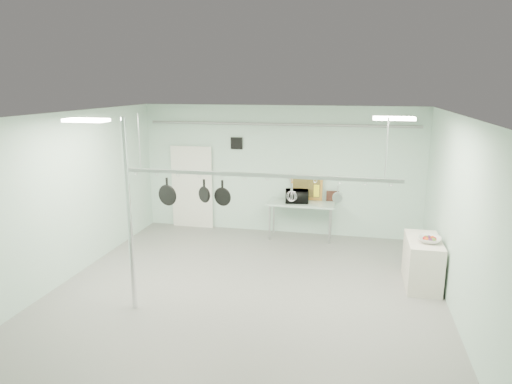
% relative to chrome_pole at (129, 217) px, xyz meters
% --- Properties ---
extents(floor, '(8.00, 8.00, 0.00)m').
position_rel_chrome_pole_xyz_m(floor, '(1.70, 0.60, -1.60)').
color(floor, gray).
rests_on(floor, ground).
extents(ceiling, '(7.00, 8.00, 0.02)m').
position_rel_chrome_pole_xyz_m(ceiling, '(1.70, 0.60, 1.59)').
color(ceiling, silver).
rests_on(ceiling, back_wall).
extents(back_wall, '(7.00, 0.02, 3.20)m').
position_rel_chrome_pole_xyz_m(back_wall, '(1.70, 4.59, 0.00)').
color(back_wall, silver).
rests_on(back_wall, floor).
extents(right_wall, '(0.02, 8.00, 3.20)m').
position_rel_chrome_pole_xyz_m(right_wall, '(5.19, 0.60, 0.00)').
color(right_wall, silver).
rests_on(right_wall, floor).
extents(door, '(1.10, 0.10, 2.20)m').
position_rel_chrome_pole_xyz_m(door, '(-0.60, 4.54, -0.55)').
color(door, silver).
rests_on(door, floor).
extents(wall_vent, '(0.30, 0.04, 0.30)m').
position_rel_chrome_pole_xyz_m(wall_vent, '(0.60, 4.57, 0.65)').
color(wall_vent, black).
rests_on(wall_vent, back_wall).
extents(conduit_pipe, '(6.60, 0.07, 0.07)m').
position_rel_chrome_pole_xyz_m(conduit_pipe, '(1.70, 4.50, 1.15)').
color(conduit_pipe, gray).
rests_on(conduit_pipe, back_wall).
extents(chrome_pole, '(0.08, 0.08, 3.20)m').
position_rel_chrome_pole_xyz_m(chrome_pole, '(0.00, 0.00, 0.00)').
color(chrome_pole, silver).
rests_on(chrome_pole, floor).
extents(prep_table, '(1.60, 0.70, 0.91)m').
position_rel_chrome_pole_xyz_m(prep_table, '(2.30, 4.20, -0.77)').
color(prep_table, '#A4C1B2').
rests_on(prep_table, floor).
extents(side_cabinet, '(0.60, 1.20, 0.90)m').
position_rel_chrome_pole_xyz_m(side_cabinet, '(4.85, 2.00, -1.15)').
color(side_cabinet, beige).
rests_on(side_cabinet, floor).
extents(pot_rack, '(4.80, 0.06, 1.00)m').
position_rel_chrome_pole_xyz_m(pot_rack, '(1.90, 0.90, 0.63)').
color(pot_rack, '#B7B7BC').
rests_on(pot_rack, ceiling).
extents(light_panel_left, '(0.65, 0.30, 0.05)m').
position_rel_chrome_pole_xyz_m(light_panel_left, '(-0.50, -0.20, 1.56)').
color(light_panel_left, white).
rests_on(light_panel_left, ceiling).
extents(light_panel_right, '(0.65, 0.30, 0.05)m').
position_rel_chrome_pole_xyz_m(light_panel_right, '(4.10, 1.20, 1.56)').
color(light_panel_right, white).
rests_on(light_panel_right, ceiling).
extents(microwave, '(0.60, 0.45, 0.31)m').
position_rel_chrome_pole_xyz_m(microwave, '(2.20, 4.18, -0.54)').
color(microwave, black).
rests_on(microwave, prep_table).
extents(coffee_canister, '(0.16, 0.16, 0.20)m').
position_rel_chrome_pole_xyz_m(coffee_canister, '(2.35, 4.21, -0.60)').
color(coffee_canister, silver).
rests_on(coffee_canister, prep_table).
extents(painting_large, '(0.78, 0.15, 0.58)m').
position_rel_chrome_pole_xyz_m(painting_large, '(2.39, 4.50, -0.41)').
color(painting_large, orange).
rests_on(painting_large, prep_table).
extents(painting_small, '(0.30, 0.10, 0.25)m').
position_rel_chrome_pole_xyz_m(painting_small, '(3.03, 4.50, -0.57)').
color(painting_small, '#361B12').
rests_on(painting_small, prep_table).
extents(fruit_bowl, '(0.47, 0.47, 0.10)m').
position_rel_chrome_pole_xyz_m(fruit_bowl, '(4.91, 1.85, -0.65)').
color(fruit_bowl, silver).
rests_on(fruit_bowl, side_cabinet).
extents(skillet_left, '(0.38, 0.15, 0.51)m').
position_rel_chrome_pole_xyz_m(skillet_left, '(0.28, 0.90, 0.23)').
color(skillet_left, black).
rests_on(skillet_left, pot_rack).
extents(skillet_mid, '(0.27, 0.20, 0.40)m').
position_rel_chrome_pole_xyz_m(skillet_mid, '(0.98, 0.90, 0.28)').
color(skillet_mid, black).
rests_on(skillet_mid, pot_rack).
extents(skillet_right, '(0.33, 0.14, 0.44)m').
position_rel_chrome_pole_xyz_m(skillet_right, '(1.31, 0.90, 0.27)').
color(skillet_right, black).
rests_on(skillet_right, pot_rack).
extents(whisk, '(0.20, 0.20, 0.31)m').
position_rel_chrome_pole_xyz_m(whisk, '(2.51, 0.90, 0.33)').
color(whisk, silver).
rests_on(whisk, pot_rack).
extents(grater, '(0.09, 0.03, 0.22)m').
position_rel_chrome_pole_xyz_m(grater, '(2.93, 0.90, 0.38)').
color(grater, yellow).
rests_on(grater, pot_rack).
extents(saucepan, '(0.19, 0.15, 0.29)m').
position_rel_chrome_pole_xyz_m(saucepan, '(3.27, 0.90, 0.34)').
color(saucepan, '#B3B2B7').
rests_on(saucepan, pot_rack).
extents(fruit_cluster, '(0.24, 0.24, 0.09)m').
position_rel_chrome_pole_xyz_m(fruit_cluster, '(4.91, 1.85, -0.61)').
color(fruit_cluster, maroon).
rests_on(fruit_cluster, fruit_bowl).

